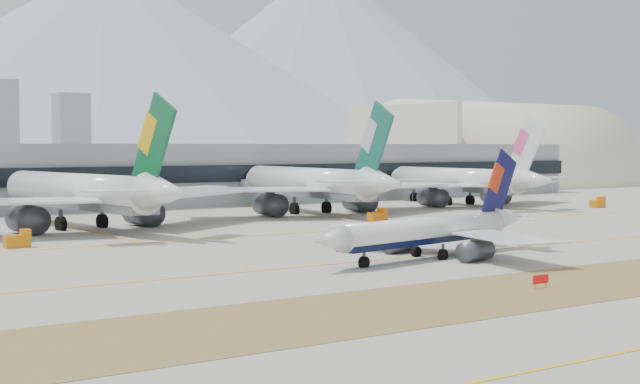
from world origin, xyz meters
TOP-DOWN VIEW (x-y plane):
  - ground at (0.00, 0.00)m, footprint 3000.00×3000.00m
  - taxiing_airliner at (0.69, -7.02)m, footprint 42.22×36.25m
  - widebody_eva at (-23.87, 56.31)m, footprint 64.07×63.30m
  - widebody_cathay at (28.50, 63.57)m, footprint 65.47×64.06m
  - widebody_china_air at (73.86, 66.44)m, footprint 60.35×58.87m
  - terminal at (0.00, 114.84)m, footprint 280.00×43.10m
  - hangar at (154.56, 135.00)m, footprint 91.00×60.00m
  - hold_sign_left at (-6.50, -32.00)m, footprint 2.20×0.15m
  - gse_b at (-41.08, 34.67)m, footprint 3.55×2.00m
  - gse_c at (27.99, 40.22)m, footprint 3.55×2.00m
  - gse_extra at (94.65, 42.31)m, footprint 3.55×2.00m

SIDE VIEW (x-z plane):
  - ground at x=0.00m, z-range 0.00..0.00m
  - hangar at x=154.56m, z-range -29.86..30.14m
  - hold_sign_left at x=-6.50m, z-range 0.20..1.55m
  - gse_b at x=-41.08m, z-range -0.25..2.35m
  - gse_c at x=27.99m, z-range -0.25..2.35m
  - gse_extra at x=94.65m, z-range -0.25..2.35m
  - taxiing_airliner at x=0.69m, z-range -3.69..10.57m
  - widebody_china_air at x=73.86m, z-range -5.04..16.47m
  - widebody_eva at x=-23.87m, z-range -5.41..17.68m
  - widebody_cathay at x=28.50m, z-range -5.47..17.89m
  - terminal at x=0.00m, z-range 0.00..15.00m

